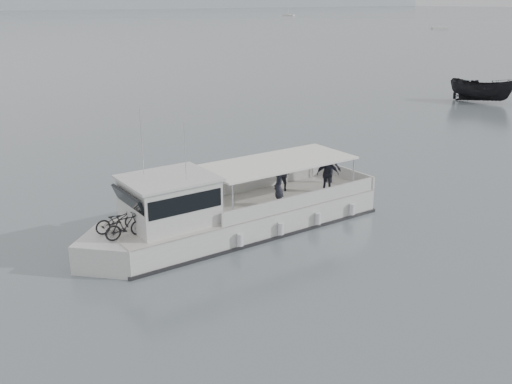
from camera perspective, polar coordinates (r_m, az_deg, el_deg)
ground at (r=22.66m, az=1.11°, el=-6.02°), size 1400.00×1400.00×0.00m
tour_boat at (r=23.88m, az=-3.32°, el=-2.25°), size 13.90×4.25×5.79m
dark_motorboat at (r=59.83m, az=21.66°, el=9.46°), size 4.15×6.51×2.35m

